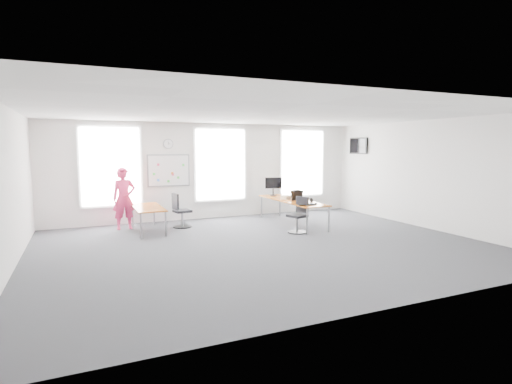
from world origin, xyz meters
name	(u,v)px	position (x,y,z in m)	size (l,w,h in m)	color
floor	(264,245)	(0.00, 0.00, 0.00)	(10.00, 10.00, 0.00)	#25252A
ceiling	(265,113)	(0.00, 0.00, 3.00)	(10.00, 10.00, 0.00)	white
wall_back	(211,171)	(0.00, 4.00, 1.50)	(10.00, 10.00, 0.00)	white
wall_front	(390,203)	(0.00, -4.00, 1.50)	(10.00, 10.00, 0.00)	white
wall_left	(7,190)	(-5.00, 0.00, 1.50)	(10.00, 10.00, 0.00)	white
wall_right	(428,174)	(5.00, 0.00, 1.50)	(10.00, 10.00, 0.00)	white
window_left	(111,167)	(-3.00, 3.97, 1.70)	(1.60, 0.06, 2.20)	white
window_mid	(220,165)	(0.30, 3.97, 1.70)	(1.60, 0.06, 2.20)	white
window_right	(302,163)	(3.30, 3.97, 1.70)	(1.60, 0.06, 2.20)	white
desk_right	(292,201)	(1.83, 2.02, 0.67)	(0.79, 2.96, 0.72)	#B55416
desk_left	(148,209)	(-2.19, 2.69, 0.61)	(0.73, 1.82, 0.66)	#B55416
chair_right	(299,217)	(1.43, 0.92, 0.41)	(0.54, 0.54, 0.94)	black
chair_left	(180,213)	(-1.29, 2.83, 0.42)	(0.52, 0.52, 0.97)	black
person	(124,198)	(-2.74, 3.26, 0.85)	(0.62, 0.41, 1.70)	#D12B5B
whiteboard	(169,170)	(-1.35, 3.97, 1.55)	(1.20, 0.03, 0.90)	white
wall_clock	(168,144)	(-1.35, 3.97, 2.35)	(0.30, 0.30, 0.04)	gray
tv	(358,146)	(4.95, 3.00, 2.30)	(0.06, 0.90, 0.55)	black
keyboard	(307,205)	(1.66, 0.91, 0.73)	(0.47, 0.17, 0.02)	black
mouse	(316,203)	(1.99, 0.96, 0.74)	(0.06, 0.10, 0.04)	black
lens_cap	(312,203)	(1.99, 1.19, 0.72)	(0.06, 0.06, 0.01)	black
headphones	(309,200)	(2.01, 1.37, 0.77)	(0.20, 0.11, 0.12)	black
laptop_sleeve	(297,195)	(1.88, 1.82, 0.87)	(0.38, 0.27, 0.30)	black
paper_stack	(287,197)	(1.79, 2.24, 0.77)	(0.30, 0.22, 0.10)	beige
monitor	(273,185)	(1.78, 3.15, 1.07)	(0.50, 0.22, 0.58)	black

